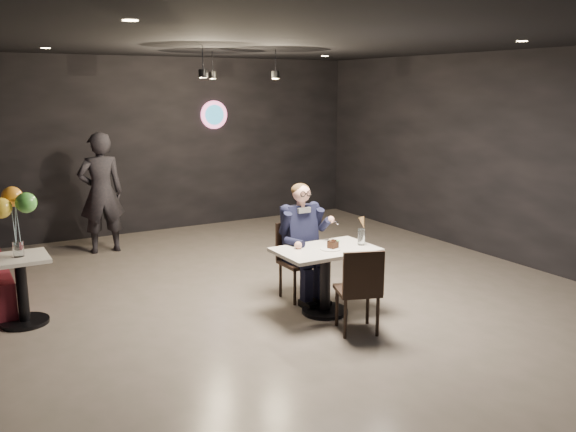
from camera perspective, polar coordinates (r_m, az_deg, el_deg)
floor at (r=7.26m, az=1.63°, el=-8.14°), size 9.00×9.00×0.00m
wall_sign at (r=11.17m, az=-6.94°, el=9.38°), size 0.50×0.06×0.50m
pendant_lights at (r=8.59m, az=-5.48°, el=14.51°), size 1.40×1.20×0.36m
main_table at (r=6.86m, az=3.50°, el=-6.07°), size 1.10×0.70×0.75m
chair_far at (r=7.27m, az=1.12°, el=-4.28°), size 0.42×0.46×0.92m
chair_near at (r=6.36m, az=6.51°, el=-6.78°), size 0.55×0.58×0.92m
seated_man at (r=7.21m, az=1.13°, el=-2.29°), size 0.60×0.80×1.44m
dessert_plate at (r=6.71m, az=3.99°, el=-3.09°), size 0.23×0.23×0.01m
cake_slice at (r=6.72m, az=4.23°, el=-2.69°), size 0.13×0.12×0.07m
mint_leaf at (r=6.72m, az=4.70°, el=-2.32°), size 0.06×0.04×0.01m
sundae_glass at (r=6.91m, az=6.88°, el=-1.96°), size 0.08×0.08×0.18m
wafer_cone at (r=6.90m, az=7.01°, el=-0.64°), size 0.08×0.08×0.14m
side_table at (r=7.13m, az=-23.60°, el=-6.52°), size 0.57×0.57×0.72m
balloon_vase at (r=7.00m, az=-23.92°, el=-2.83°), size 0.11×0.11×0.16m
balloon_bunch at (r=6.92m, az=-24.20°, el=0.29°), size 0.39×0.39×0.64m
passerby at (r=9.66m, az=-17.08°, el=2.08°), size 0.69×0.47×1.84m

